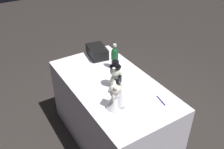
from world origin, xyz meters
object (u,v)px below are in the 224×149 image
teddy_bear_groom (116,76)px  champagne_bottle (115,58)px  signing_pen (161,100)px  teddy_bear_bride (116,97)px  gift_case_black (97,52)px

teddy_bear_groom → champagne_bottle: 0.35m
champagne_bottle → signing_pen: (0.69, 0.05, -0.12)m
teddy_bear_bride → champagne_bottle: champagne_bottle is taller
champagne_bottle → signing_pen: 0.71m
champagne_bottle → signing_pen: champagne_bottle is taller
champagne_bottle → gift_case_black: bearing=-173.4°
champagne_bottle → gift_case_black: (-0.32, -0.04, -0.06)m
teddy_bear_bride → champagne_bottle: 0.65m
teddy_bear_groom → teddy_bear_bride: 0.30m
champagne_bottle → signing_pen: size_ratio=1.94×
signing_pen → gift_case_black: gift_case_black is taller
signing_pen → teddy_bear_groom: bearing=-149.7°
teddy_bear_groom → signing_pen: (0.39, 0.23, -0.12)m
teddy_bear_groom → teddy_bear_bride: bearing=-32.0°
signing_pen → champagne_bottle: bearing=-175.6°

